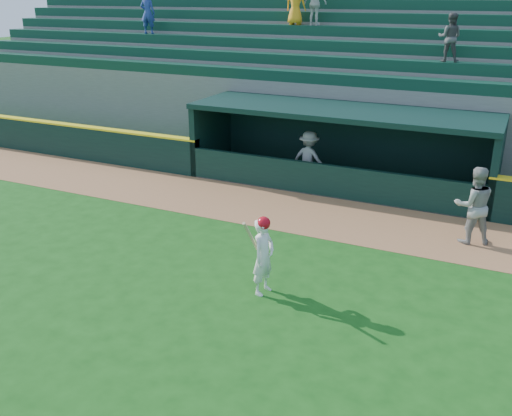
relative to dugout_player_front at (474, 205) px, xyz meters
The scene contains 9 objects.
ground 6.54m from the dugout_player_front, 131.91° to the right, with size 120.00×120.00×0.00m, color #154C13.
warning_track 4.43m from the dugout_player_front, behind, with size 40.00×3.00×0.01m, color #99643D.
field_wall_left 16.66m from the dugout_player_front, behind, with size 15.50×0.30×1.20m, color black.
wall_stripe_left 16.66m from the dugout_player_front, behind, with size 15.50×0.32×0.06m, color yellow.
dugout_player_front is the anchor object (origin of this frame).
dugout_player_inside 5.72m from the dugout_player_front, 154.59° to the left, with size 1.13×0.65×1.75m, color #A1A09B.
dugout 5.38m from the dugout_player_front, 143.52° to the left, with size 9.40×2.80×2.46m.
stands 9.00m from the dugout_player_front, 119.07° to the left, with size 34.50×6.25×7.54m.
batter_at_plate 5.72m from the dugout_player_front, 128.43° to the right, with size 0.49×0.80×1.69m.
Camera 1 is at (5.10, -9.11, 5.83)m, focal length 40.00 mm.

